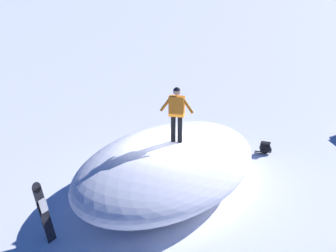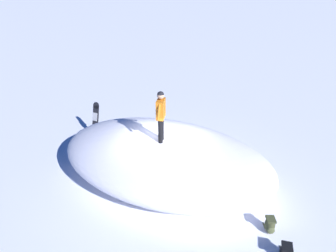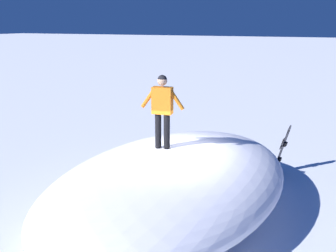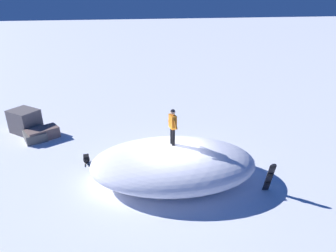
# 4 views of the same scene
# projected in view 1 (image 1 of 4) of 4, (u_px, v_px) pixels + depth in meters

# --- Properties ---
(ground) EXTENTS (240.00, 240.00, 0.00)m
(ground) POSITION_uv_depth(u_px,v_px,m) (168.00, 189.00, 13.70)
(ground) COLOR white
(snow_mound) EXTENTS (5.72, 7.96, 1.62)m
(snow_mound) POSITION_uv_depth(u_px,v_px,m) (168.00, 165.00, 13.47)
(snow_mound) COLOR white
(snow_mound) RESTS_ON ground
(snowboarder_standing) EXTENTS (1.00, 0.27, 1.65)m
(snowboarder_standing) POSITION_uv_depth(u_px,v_px,m) (177.00, 110.00, 12.75)
(snowboarder_standing) COLOR black
(snowboarder_standing) RESTS_ON snow_mound
(snowboard_primary_upright) EXTENTS (0.45, 0.34, 1.53)m
(snowboard_primary_upright) POSITION_uv_depth(u_px,v_px,m) (43.00, 211.00, 10.96)
(snowboard_primary_upright) COLOR black
(snowboard_primary_upright) RESTS_ON ground
(backpack_near) EXTENTS (0.62, 0.32, 0.44)m
(backpack_near) POSITION_uv_depth(u_px,v_px,m) (266.00, 148.00, 16.27)
(backpack_near) COLOR black
(backpack_near) RESTS_ON ground
(backpack_far) EXTENTS (0.53, 0.36, 0.47)m
(backpack_far) POSITION_uv_depth(u_px,v_px,m) (241.00, 148.00, 16.20)
(backpack_far) COLOR #383D23
(backpack_far) RESTS_ON ground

